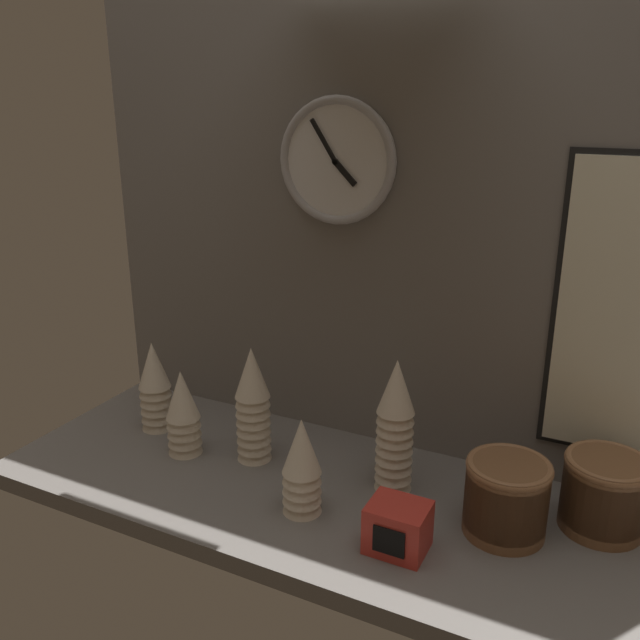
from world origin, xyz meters
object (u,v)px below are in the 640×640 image
object	(u,v)px
cup_stack_left	(183,412)
bowl_stack_right	(506,496)
cup_stack_center_left	(253,404)
napkin_dispenser	(398,527)
wall_clock	(337,161)
cup_stack_center	(302,466)
cup_stack_center_right	(395,426)
bowl_stack_far_right	(604,492)
cup_stack_far_left	(155,386)

from	to	relation	value
cup_stack_left	bowl_stack_right	distance (m)	0.74
cup_stack_center_left	napkin_dispenser	world-z (taller)	cup_stack_center_left
bowl_stack_right	wall_clock	bearing A→B (deg)	155.11
cup_stack_center	cup_stack_center_left	bearing A→B (deg)	145.72
cup_stack_center_right	bowl_stack_right	bearing A→B (deg)	-11.00
wall_clock	cup_stack_center_left	bearing A→B (deg)	-120.10
cup_stack_center	bowl_stack_far_right	bearing A→B (deg)	21.23
bowl_stack_far_right	wall_clock	world-z (taller)	wall_clock
cup_stack_center_right	cup_stack_center	bearing A→B (deg)	-129.68
napkin_dispenser	cup_stack_far_left	bearing A→B (deg)	165.83
bowl_stack_right	wall_clock	distance (m)	0.78
cup_stack_center_right	cup_stack_center_left	xyz separation A→B (m)	(-0.33, -0.03, -0.01)
bowl_stack_right	cup_stack_left	bearing A→B (deg)	-177.66
cup_stack_center_right	bowl_stack_right	size ratio (longest dim) A/B	1.84
cup_stack_center_right	wall_clock	size ratio (longest dim) A/B	1.07
cup_stack_far_left	cup_stack_center_left	bearing A→B (deg)	-3.37
bowl_stack_far_right	napkin_dispenser	size ratio (longest dim) A/B	1.47
cup_stack_far_left	wall_clock	xyz separation A→B (m)	(0.41, 0.18, 0.55)
cup_stack_left	wall_clock	xyz separation A→B (m)	(0.27, 0.25, 0.56)
wall_clock	bowl_stack_right	bearing A→B (deg)	-24.89
cup_stack_left	wall_clock	size ratio (longest dim) A/B	0.75
cup_stack_center	cup_stack_far_left	size ratio (longest dim) A/B	0.90
cup_stack_far_left	cup_stack_center_left	xyz separation A→B (m)	(0.30, -0.02, 0.02)
cup_stack_far_left	cup_stack_left	bearing A→B (deg)	-26.18
cup_stack_center_right	cup_stack_center_left	size ratio (longest dim) A/B	1.08
napkin_dispenser	bowl_stack_right	bearing A→B (deg)	40.57
cup_stack_center_right	cup_stack_far_left	xyz separation A→B (m)	(-0.63, -0.01, -0.03)
cup_stack_far_left	cup_stack_center_left	world-z (taller)	cup_stack_center_left
napkin_dispenser	bowl_stack_far_right	bearing A→B (deg)	35.89
cup_stack_center_right	cup_stack_center	world-z (taller)	cup_stack_center_right
cup_stack_center	bowl_stack_right	size ratio (longest dim) A/B	1.28
cup_stack_center	bowl_stack_right	xyz separation A→B (m)	(0.38, 0.11, -0.02)
cup_stack_center_right	wall_clock	xyz separation A→B (m)	(-0.22, 0.17, 0.52)
bowl_stack_right	bowl_stack_far_right	size ratio (longest dim) A/B	1.00
bowl_stack_far_right	cup_stack_center	bearing A→B (deg)	-158.77
cup_stack_center	bowl_stack_far_right	xyz separation A→B (m)	(0.55, 0.21, -0.02)
cup_stack_center_right	wall_clock	distance (m)	0.59
bowl_stack_right	napkin_dispenser	xyz separation A→B (m)	(-0.17, -0.14, -0.03)
cup_stack_center_right	bowl_stack_right	world-z (taller)	cup_stack_center_right
napkin_dispenser	wall_clock	bearing A→B (deg)	129.88
cup_stack_center_right	cup_stack_left	distance (m)	0.50
cup_stack_center	cup_stack_left	size ratio (longest dim) A/B	1.00
cup_stack_left	bowl_stack_far_right	distance (m)	0.92
cup_stack_center	cup_stack_far_left	bearing A→B (deg)	162.94
cup_stack_center_left	bowl_stack_right	bearing A→B (deg)	-1.96
cup_stack_center	cup_stack_left	distance (m)	0.37
bowl_stack_far_right	cup_stack_far_left	bearing A→B (deg)	-176.67
cup_stack_center	napkin_dispenser	xyz separation A→B (m)	(0.22, -0.03, -0.06)
cup_stack_center_right	wall_clock	bearing A→B (deg)	142.45
wall_clock	napkin_dispenser	world-z (taller)	wall_clock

